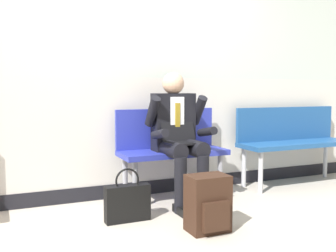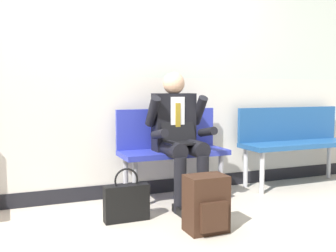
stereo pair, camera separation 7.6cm
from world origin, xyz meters
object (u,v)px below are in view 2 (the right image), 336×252
object	(u,v)px
backpack	(206,204)
handbag	(127,202)
bench_with_person	(171,146)
bench_empty	(295,138)
person_seated	(179,134)

from	to	relation	value
backpack	handbag	world-z (taller)	handbag
backpack	handbag	bearing A→B (deg)	136.47
backpack	bench_with_person	bearing A→B (deg)	83.33
bench_with_person	bench_empty	size ratio (longest dim) A/B	0.77
handbag	person_seated	bearing A→B (deg)	26.17
bench_empty	handbag	distance (m)	2.22
bench_empty	person_seated	world-z (taller)	person_seated
person_seated	handbag	distance (m)	0.84
bench_empty	backpack	size ratio (longest dim) A/B	3.14
person_seated	handbag	bearing A→B (deg)	-153.83
bench_with_person	backpack	bearing A→B (deg)	-96.67
person_seated	bench_with_person	bearing A→B (deg)	90.00
handbag	bench_with_person	bearing A→B (deg)	39.20
bench_with_person	bench_empty	world-z (taller)	bench_with_person
handbag	bench_empty	bearing A→B (deg)	12.99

